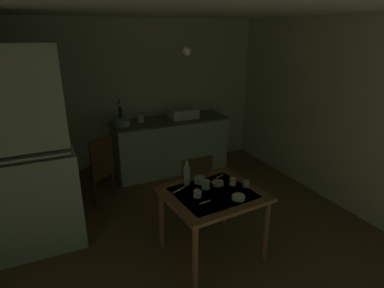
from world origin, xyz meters
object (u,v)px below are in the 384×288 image
(chair_by_counter, at_px, (98,170))
(serving_bowl_wide, at_px, (217,183))
(hand_pump, at_px, (121,114))
(chair_far_side, at_px, (193,186))
(dining_table, at_px, (213,201))
(hutch_cabinet, at_px, (20,164))
(glass_bottle, at_px, (187,175))
(teacup_mint, at_px, (246,184))
(mixing_bowl_counter, at_px, (123,123))
(sink_basin, at_px, (183,113))

(chair_by_counter, xyz_separation_m, serving_bowl_wide, (1.02, -1.47, 0.25))
(hand_pump, bearing_deg, chair_far_side, -73.38)
(dining_table, bearing_deg, chair_by_counter, 119.13)
(hutch_cabinet, relative_size, hand_pump, 5.55)
(chair_by_counter, bearing_deg, glass_bottle, -60.99)
(hutch_cabinet, distance_m, teacup_mint, 2.29)
(hutch_cabinet, relative_size, chair_by_counter, 2.29)
(hand_pump, height_order, chair_by_counter, hand_pump)
(mixing_bowl_counter, distance_m, teacup_mint, 2.32)
(hutch_cabinet, xyz_separation_m, mixing_bowl_counter, (1.34, 1.28, -0.07))
(hand_pump, bearing_deg, teacup_mint, -71.41)
(chair_by_counter, bearing_deg, teacup_mint, -52.26)
(mixing_bowl_counter, height_order, serving_bowl_wide, mixing_bowl_counter)
(sink_basin, xyz_separation_m, chair_far_side, (-0.54, -1.55, -0.50))
(hutch_cabinet, xyz_separation_m, hand_pump, (1.33, 1.37, 0.05))
(glass_bottle, bearing_deg, chair_far_side, 56.61)
(hand_pump, xyz_separation_m, chair_far_side, (0.48, -1.59, -0.59))
(chair_by_counter, relative_size, serving_bowl_wide, 7.24)
(hand_pump, height_order, mixing_bowl_counter, hand_pump)
(hand_pump, distance_m, mixing_bowl_counter, 0.15)
(dining_table, distance_m, serving_bowl_wide, 0.22)
(hand_pump, distance_m, dining_table, 2.32)
(chair_far_side, distance_m, serving_bowl_wide, 0.58)
(teacup_mint, distance_m, glass_bottle, 0.62)
(chair_far_side, bearing_deg, hand_pump, 106.62)
(teacup_mint, bearing_deg, serving_bowl_wide, 146.32)
(hutch_cabinet, xyz_separation_m, dining_table, (1.72, -0.87, -0.39))
(glass_bottle, bearing_deg, dining_table, -60.32)
(sink_basin, height_order, hand_pump, hand_pump)
(chair_far_side, bearing_deg, mixing_bowl_counter, 107.36)
(hand_pump, relative_size, teacup_mint, 5.87)
(serving_bowl_wide, bearing_deg, chair_by_counter, 124.73)
(serving_bowl_wide, bearing_deg, hutch_cabinet, 158.28)
(dining_table, distance_m, chair_by_counter, 1.84)
(chair_by_counter, relative_size, glass_bottle, 3.56)
(teacup_mint, bearing_deg, hutch_cabinet, 156.75)
(teacup_mint, relative_size, glass_bottle, 0.25)
(hand_pump, xyz_separation_m, mixing_bowl_counter, (0.01, -0.10, -0.12))
(hand_pump, distance_m, chair_by_counter, 1.00)
(chair_far_side, bearing_deg, serving_bowl_wide, -85.11)
(chair_far_side, distance_m, teacup_mint, 0.79)
(hand_pump, distance_m, glass_bottle, 1.99)
(hand_pump, relative_size, chair_far_side, 0.44)
(mixing_bowl_counter, bearing_deg, dining_table, -79.81)
(sink_basin, xyz_separation_m, glass_bottle, (-0.79, -1.92, -0.14))
(mixing_bowl_counter, distance_m, glass_bottle, 1.88)
(hutch_cabinet, distance_m, chair_far_side, 1.90)
(serving_bowl_wide, distance_m, teacup_mint, 0.30)
(chair_by_counter, distance_m, teacup_mint, 2.09)
(chair_by_counter, bearing_deg, serving_bowl_wide, -55.27)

